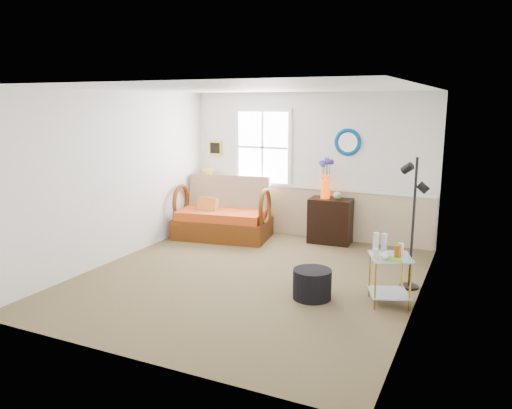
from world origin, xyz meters
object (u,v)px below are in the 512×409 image
at_px(cabinet, 331,221).
at_px(side_table, 389,280).
at_px(loveseat, 222,208).
at_px(floor_lamp, 413,224).
at_px(ottoman, 312,284).
at_px(lamp_stand, 208,210).

bearing_deg(cabinet, side_table, -61.28).
bearing_deg(loveseat, floor_lamp, -27.50).
relative_size(cabinet, ottoman, 1.61).
relative_size(lamp_stand, side_table, 1.13).
bearing_deg(floor_lamp, cabinet, 156.16).
relative_size(loveseat, side_table, 2.76).
xyz_separation_m(loveseat, cabinet, (1.87, 0.53, -0.15)).
bearing_deg(cabinet, floor_lamp, -49.40).
bearing_deg(side_table, cabinet, 121.71).
height_order(loveseat, floor_lamp, floor_lamp).
bearing_deg(ottoman, side_table, 14.26).
relative_size(loveseat, ottoman, 3.44).
relative_size(loveseat, floor_lamp, 0.96).
distance_m(lamp_stand, floor_lamp, 4.48).
distance_m(lamp_stand, ottoman, 4.01).
bearing_deg(side_table, lamp_stand, 148.86).
relative_size(cabinet, side_table, 1.29).
relative_size(lamp_stand, cabinet, 0.87).
distance_m(side_table, floor_lamp, 0.89).
relative_size(loveseat, lamp_stand, 2.45).
distance_m(cabinet, floor_lamp, 2.37).
distance_m(loveseat, lamp_stand, 0.87).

